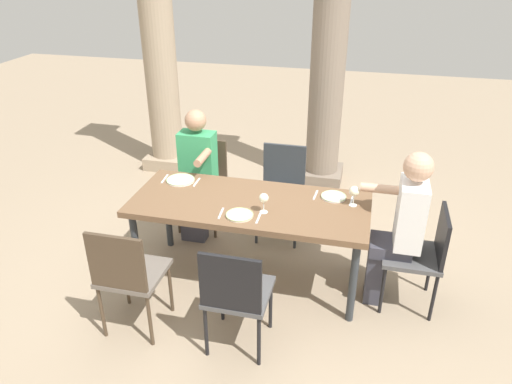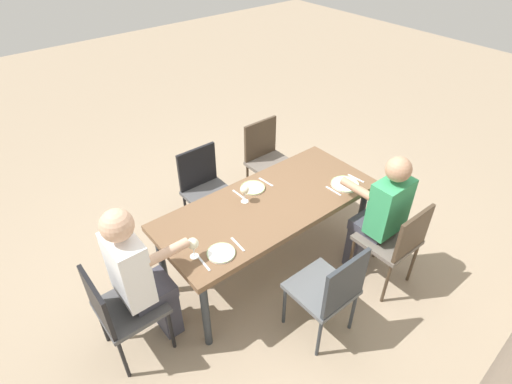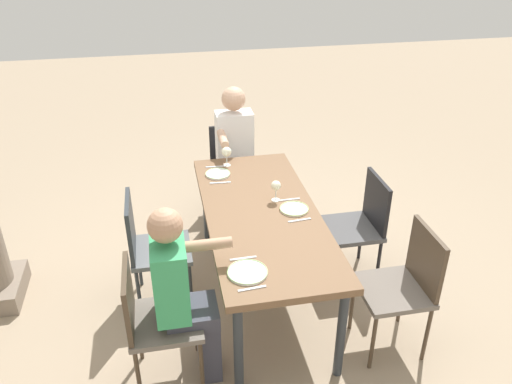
% 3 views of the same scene
% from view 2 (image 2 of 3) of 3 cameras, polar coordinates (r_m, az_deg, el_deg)
% --- Properties ---
extents(ground_plane, '(16.00, 16.00, 0.00)m').
position_cam_2_polar(ground_plane, '(3.95, 1.60, -10.17)').
color(ground_plane, gray).
extents(dining_table, '(1.93, 0.82, 0.76)m').
position_cam_2_polar(dining_table, '(3.47, 1.79, -2.35)').
color(dining_table, brown).
rests_on(dining_table, ground).
extents(chair_west_north, '(0.44, 0.44, 0.88)m').
position_cam_2_polar(chair_west_north, '(3.62, 18.86, -6.34)').
color(chair_west_north, '#6A6158').
rests_on(chair_west_north, ground).
extents(chair_west_south, '(0.44, 0.44, 0.92)m').
position_cam_2_polar(chair_west_south, '(4.44, 1.58, 4.89)').
color(chair_west_south, '#6A6158').
rests_on(chair_west_south, ground).
extents(chair_mid_north, '(0.44, 0.44, 0.90)m').
position_cam_2_polar(chair_mid_north, '(3.14, 10.27, -13.15)').
color(chair_mid_north, '#5B5E61').
rests_on(chair_mid_north, ground).
extents(chair_mid_south, '(0.44, 0.44, 0.88)m').
position_cam_2_polar(chair_mid_south, '(4.07, -7.06, 0.79)').
color(chair_mid_south, '#4F4F50').
rests_on(chair_mid_south, ground).
extents(chair_head_east, '(0.44, 0.44, 0.85)m').
position_cam_2_polar(chair_head_east, '(3.15, -18.43, -15.02)').
color(chair_head_east, '#4F4F50').
rests_on(chair_head_east, ground).
extents(diner_woman_green, '(0.35, 0.49, 1.27)m').
position_cam_2_polar(diner_woman_green, '(3.59, 16.80, -2.99)').
color(diner_woman_green, '#3F3F4C').
rests_on(diner_woman_green, ground).
extents(diner_man_white, '(0.50, 0.35, 1.32)m').
position_cam_2_polar(diner_man_white, '(3.03, -15.85, -11.06)').
color(diner_man_white, '#3F3F4C').
rests_on(diner_man_white, ground).
extents(plate_0, '(0.25, 0.25, 0.02)m').
position_cam_2_polar(plate_0, '(3.71, 12.27, 1.09)').
color(plate_0, white).
rests_on(plate_0, dining_table).
extents(fork_0, '(0.03, 0.17, 0.01)m').
position_cam_2_polar(fork_0, '(3.82, 13.72, 1.85)').
color(fork_0, silver).
rests_on(fork_0, dining_table).
extents(spoon_0, '(0.02, 0.17, 0.01)m').
position_cam_2_polar(spoon_0, '(3.62, 10.71, 0.15)').
color(spoon_0, silver).
rests_on(spoon_0, dining_table).
extents(plate_1, '(0.21, 0.21, 0.02)m').
position_cam_2_polar(plate_1, '(3.58, -0.45, 0.60)').
color(plate_1, silver).
rests_on(plate_1, dining_table).
extents(wine_glass_1, '(0.08, 0.08, 0.16)m').
position_cam_2_polar(wine_glass_1, '(3.37, -1.61, 0.28)').
color(wine_glass_1, white).
rests_on(wine_glass_1, dining_table).
extents(fork_1, '(0.03, 0.17, 0.01)m').
position_cam_2_polar(fork_1, '(3.66, 1.38, 1.40)').
color(fork_1, silver).
rests_on(fork_1, dining_table).
extents(spoon_1, '(0.02, 0.17, 0.01)m').
position_cam_2_polar(spoon_1, '(3.51, -2.36, -0.40)').
color(spoon_1, silver).
rests_on(spoon_1, dining_table).
extents(plate_2, '(0.21, 0.21, 0.02)m').
position_cam_2_polar(plate_2, '(2.99, -4.87, -8.45)').
color(plate_2, white).
rests_on(plate_2, dining_table).
extents(wine_glass_2, '(0.08, 0.08, 0.17)m').
position_cam_2_polar(wine_glass_2, '(2.91, -8.77, -7.14)').
color(wine_glass_2, white).
rests_on(wine_glass_2, dining_table).
extents(fork_2, '(0.03, 0.17, 0.01)m').
position_cam_2_polar(fork_2, '(3.05, -2.55, -7.28)').
color(fork_2, silver).
rests_on(fork_2, dining_table).
extents(spoon_2, '(0.03, 0.17, 0.01)m').
position_cam_2_polar(spoon_2, '(2.94, -7.29, -9.80)').
color(spoon_2, silver).
rests_on(spoon_2, dining_table).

